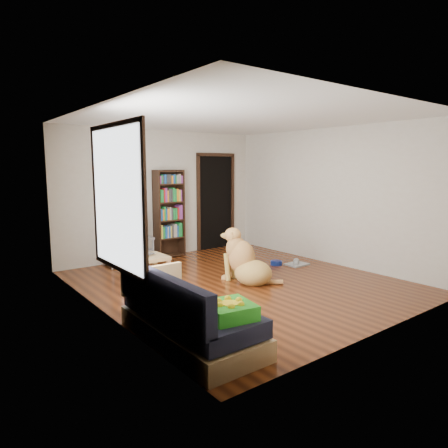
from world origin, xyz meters
TOP-DOWN VIEW (x-y plane):
  - ground at (0.00, 0.00)m, footprint 5.00×5.00m
  - ceiling at (0.00, 0.00)m, footprint 5.00×5.00m
  - wall_back at (0.00, 2.50)m, footprint 4.50×0.00m
  - wall_front at (0.00, -2.50)m, footprint 4.50×0.00m
  - wall_left at (-2.25, 0.00)m, footprint 0.00×5.00m
  - wall_right at (2.25, 0.00)m, footprint 0.00×5.00m
  - green_cushion at (-1.75, -1.97)m, footprint 0.50×0.50m
  - laptop at (-1.09, 1.00)m, footprint 0.39×0.33m
  - dog_bowl at (1.30, 0.45)m, footprint 0.22×0.22m
  - grey_rag at (1.60, 0.20)m, footprint 0.40×0.32m
  - window at (-2.23, -0.50)m, footprint 0.03×1.46m
  - doorway at (1.35, 2.48)m, footprint 1.03×0.05m
  - tv_stand at (-0.90, 2.25)m, footprint 0.90×0.45m
  - crt_tv at (-0.90, 2.27)m, footprint 0.55×0.52m
  - bookshelf at (0.05, 2.34)m, footprint 0.60×0.30m
  - sofa at (-1.87, -1.38)m, footprint 0.80×1.80m
  - coffee_table at (-1.09, 1.03)m, footprint 0.55×0.55m
  - dog at (0.08, -0.05)m, footprint 0.72×1.01m

SIDE VIEW (x-z plane):
  - ground at x=0.00m, z-range 0.00..0.00m
  - grey_rag at x=1.60m, z-range 0.00..0.03m
  - dog_bowl at x=1.30m, z-range 0.00..0.08m
  - sofa at x=-1.87m, z-range -0.14..0.66m
  - tv_stand at x=-0.90m, z-range 0.02..0.52m
  - coffee_table at x=-1.09m, z-range 0.08..0.48m
  - dog at x=0.08m, z-range -0.12..0.79m
  - laptop at x=-1.09m, z-range 0.40..0.43m
  - green_cushion at x=-1.75m, z-range 0.42..0.57m
  - crt_tv at x=-0.90m, z-range 0.45..1.03m
  - bookshelf at x=0.05m, z-range 0.10..1.90m
  - doorway at x=1.35m, z-range 0.03..2.21m
  - wall_back at x=0.00m, z-range -0.95..3.55m
  - wall_front at x=0.00m, z-range -0.95..3.55m
  - wall_left at x=-2.25m, z-range -1.20..3.80m
  - wall_right at x=2.25m, z-range -1.20..3.80m
  - window at x=-2.23m, z-range 0.65..2.35m
  - ceiling at x=0.00m, z-range 2.60..2.60m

